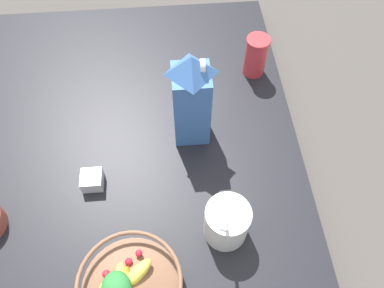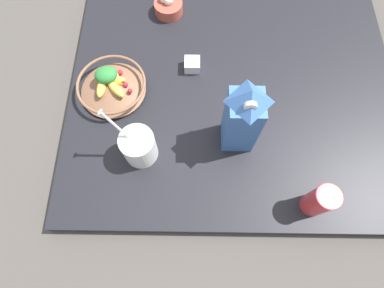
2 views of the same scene
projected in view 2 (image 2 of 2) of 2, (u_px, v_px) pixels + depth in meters
The scene contains 8 objects.
ground_plane at pixel (231, 76), 1.11m from camera, with size 6.00×6.00×0.00m, color #4C4742.
countertop at pixel (232, 72), 1.09m from camera, with size 1.13×1.13×0.05m.
fruit_bowl at pixel (112, 85), 1.00m from camera, with size 0.23×0.23×0.09m.
milk_carton at pixel (243, 118), 0.83m from camera, with size 0.09×0.09×0.29m.
yogurt_tub at pixel (139, 146), 0.89m from camera, with size 0.13×0.10×0.23m.
drinking_cup at pixel (320, 201), 0.82m from camera, with size 0.07×0.07×0.13m.
spice_jar at pixel (192, 64), 1.05m from camera, with size 0.05×0.05×0.04m.
garlic_bowl at pixel (168, 6), 1.14m from camera, with size 0.11×0.11×0.07m.
Camera 2 is at (-0.14, -0.64, 0.94)m, focal length 28.00 mm.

